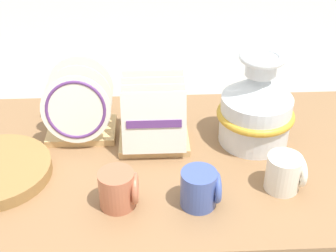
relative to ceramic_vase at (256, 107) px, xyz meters
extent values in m
cube|color=olive|center=(-0.27, -0.08, -0.14)|extent=(1.42, 0.74, 0.03)
cylinder|color=olive|center=(0.39, 0.25, -0.47)|extent=(0.06, 0.06, 0.62)
cylinder|color=silver|center=(0.00, 0.00, -0.04)|extent=(0.21, 0.21, 0.15)
cone|color=silver|center=(0.00, 0.00, 0.07)|extent=(0.21, 0.21, 0.07)
cylinder|color=silver|center=(0.00, 0.00, 0.13)|extent=(0.09, 0.09, 0.05)
torus|color=silver|center=(0.00, 0.00, 0.16)|extent=(0.13, 0.13, 0.02)
torus|color=gold|center=(0.00, 0.00, -0.03)|extent=(0.24, 0.24, 0.02)
cube|color=tan|center=(-0.54, 0.06, -0.11)|extent=(0.21, 0.15, 0.02)
cylinder|color=tan|center=(-0.61, 0.12, -0.06)|extent=(0.01, 0.01, 0.08)
cylinder|color=tan|center=(-0.46, 0.12, -0.06)|extent=(0.01, 0.01, 0.08)
cylinder|color=silver|center=(-0.54, 0.00, 0.01)|extent=(0.21, 0.05, 0.20)
torus|color=#5B3375|center=(-0.54, -0.01, 0.01)|extent=(0.18, 0.05, 0.18)
cylinder|color=silver|center=(-0.54, 0.06, 0.01)|extent=(0.21, 0.05, 0.20)
cylinder|color=silver|center=(-0.54, 0.13, 0.01)|extent=(0.21, 0.05, 0.20)
cube|color=tan|center=(-0.31, 0.00, -0.11)|extent=(0.21, 0.15, 0.02)
cylinder|color=tan|center=(-0.38, 0.06, -0.06)|extent=(0.01, 0.01, 0.08)
cylinder|color=tan|center=(-0.23, 0.06, -0.06)|extent=(0.01, 0.01, 0.08)
cube|color=silver|center=(-0.31, -0.07, 0.00)|extent=(0.19, 0.05, 0.18)
cube|color=silver|center=(-0.31, -0.03, 0.00)|extent=(0.19, 0.05, 0.18)
cube|color=silver|center=(-0.31, 0.02, 0.00)|extent=(0.19, 0.05, 0.18)
cube|color=silver|center=(-0.31, 0.06, 0.00)|extent=(0.19, 0.05, 0.18)
cube|color=#5B3375|center=(-0.31, -0.07, 0.00)|extent=(0.16, 0.01, 0.02)
cylinder|color=silver|center=(0.03, -0.23, -0.07)|extent=(0.09, 0.09, 0.10)
torus|color=silver|center=(0.08, -0.23, -0.07)|extent=(0.02, 0.08, 0.08)
cylinder|color=#42569E|center=(-0.20, -0.28, -0.07)|extent=(0.09, 0.09, 0.10)
torus|color=#42569E|center=(-0.15, -0.28, -0.07)|extent=(0.02, 0.08, 0.08)
cylinder|color=#B76647|center=(-0.41, -0.27, -0.07)|extent=(0.09, 0.09, 0.10)
torus|color=#B76647|center=(-0.36, -0.27, -0.07)|extent=(0.02, 0.08, 0.08)
camera|label=1|loc=(-0.32, -1.19, 0.72)|focal=50.00mm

